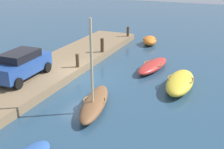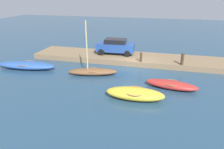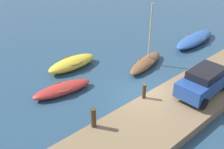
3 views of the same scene
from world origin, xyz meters
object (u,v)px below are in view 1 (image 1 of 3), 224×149
Objects in this scene: mooring_post_west at (128,31)px; parked_car at (21,64)px; mooring_post_mid_west at (102,45)px; mooring_post_mid_east at (77,60)px; rowboat_brown at (95,102)px; rowboat_red at (153,66)px; rowboat_yellow at (180,82)px; dinghy_orange at (150,40)px.

parked_car is (12.39, -2.05, 0.40)m from mooring_post_west.
mooring_post_mid_west is at bearing 161.25° from parked_car.
mooring_post_mid_west is 3.78m from mooring_post_mid_east.
mooring_post_mid_west reaches higher than mooring_post_west.
mooring_post_west is 9.40m from mooring_post_mid_east.
rowboat_brown is at bearing 13.59° from mooring_post_west.
rowboat_red is 6.75m from rowboat_brown.
mooring_post_west is at bearing 180.00° from mooring_post_mid_east.
mooring_post_west is at bearing 179.55° from rowboat_brown.
parked_car is (6.78, -2.05, 0.32)m from mooring_post_mid_west.
rowboat_yellow is at bearing 53.20° from rowboat_red.
mooring_post_west is 5.62m from mooring_post_mid_west.
parked_car is (3.42, -8.73, 0.98)m from rowboat_yellow.
dinghy_orange is at bearing -152.52° from rowboat_red.
rowboat_yellow is 9.84m from dinghy_orange.
rowboat_brown is at bearing 79.27° from parked_car.
rowboat_yellow is at bearing 63.33° from mooring_post_mid_west.
rowboat_brown reaches higher than rowboat_yellow.
rowboat_red is at bearing 123.17° from mooring_post_mid_east.
mooring_post_mid_east is at bearing 0.00° from mooring_post_mid_west.
parked_car is at bearing -34.40° from mooring_post_mid_east.
mooring_post_mid_west is at bearing -35.54° from dinghy_orange.
rowboat_brown is 5.16× the size of mooring_post_west.
mooring_post_mid_west is 0.27× the size of parked_car.
mooring_post_west is 0.84× the size of mooring_post_mid_west.
mooring_post_west is (-8.97, -6.68, 0.57)m from rowboat_yellow.
parked_car is at bearing -38.52° from rowboat_red.
rowboat_red is 1.00× the size of parked_car.
mooring_post_mid_west reaches higher than rowboat_red.
rowboat_red is 7.89m from mooring_post_west.
rowboat_brown is (13.01, 0.97, -0.04)m from dinghy_orange.
rowboat_brown is 4.34× the size of mooring_post_mid_west.
parked_car reaches higher than rowboat_red.
mooring_post_mid_west is at bearing 180.00° from mooring_post_mid_east.
parked_car is (-0.81, -5.24, 1.03)m from rowboat_brown.
mooring_post_west is at bearing 168.69° from parked_car.
dinghy_orange is 2.31m from mooring_post_west.
mooring_post_west reaches higher than dinghy_orange.
rowboat_yellow is 0.85× the size of rowboat_brown.
rowboat_yellow is 0.99× the size of rowboat_red.
rowboat_yellow is 9.43m from parked_car.
mooring_post_mid_west is 7.09m from parked_car.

